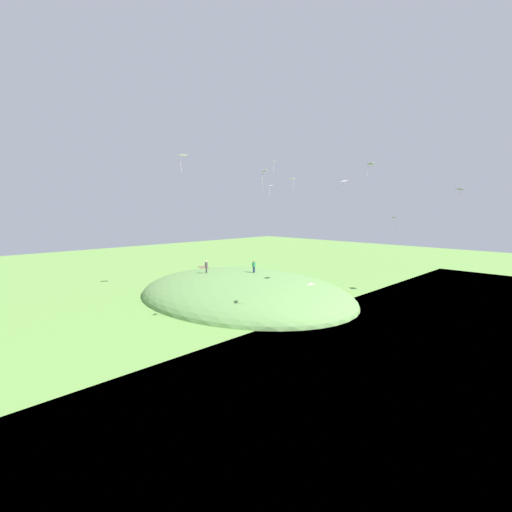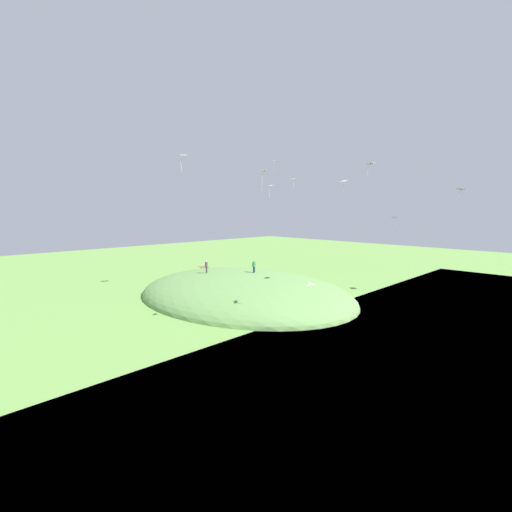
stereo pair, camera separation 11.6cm
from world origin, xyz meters
name	(u,v)px [view 1 (the left image)]	position (x,y,z in m)	size (l,w,h in m)	color
ground_plane	(301,304)	(0.00, 0.00, 0.00)	(160.00, 160.00, 0.00)	#699B46
grass_hill	(243,296)	(7.90, 2.22, 0.00)	(31.50, 24.02, 6.24)	#66954E
dirt_path	(212,271)	(26.05, -6.74, 0.02)	(12.65, 1.73, 0.04)	brown
person_walking_path	(254,265)	(6.90, 1.19, 4.09)	(0.49, 0.49, 1.60)	#1B2A46
person_with_child	(206,265)	(12.00, 5.12, 3.99)	(0.45, 0.45, 1.68)	#2E2B2D
kite_0	(344,182)	(-9.60, 6.88, 13.61)	(0.73, 0.63, 1.19)	white
kite_1	(460,189)	(-12.24, -15.73, 13.82)	(1.31, 1.28, 1.42)	white
kite_2	(274,162)	(11.90, -8.13, 18.71)	(0.75, 0.75, 1.90)	white
kite_3	(293,180)	(9.44, -9.74, 15.95)	(0.89, 0.74, 1.73)	white
kite_4	(394,219)	(-5.79, -11.97, 10.17)	(0.79, 0.61, 2.00)	white
kite_5	(370,164)	(-7.77, -1.17, 15.94)	(0.77, 1.00, 1.33)	white
kite_6	(183,156)	(14.61, 6.64, 18.29)	(1.02, 1.23, 2.11)	white
kite_7	(270,186)	(10.23, -5.44, 14.73)	(0.80, 0.59, 1.80)	white
kite_8	(264,173)	(-4.33, 11.07, 14.44)	(0.72, 0.75, 1.78)	white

